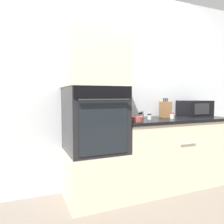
{
  "coord_description": "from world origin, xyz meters",
  "views": [
    {
      "loc": [
        -1.07,
        -1.98,
        1.17
      ],
      "look_at": [
        -0.15,
        0.21,
        0.99
      ],
      "focal_mm": 35.0,
      "sensor_mm": 36.0,
      "label": 1
    }
  ],
  "objects_px": {
    "wall_oven": "(95,119)",
    "knife_block": "(165,109)",
    "condiment_jar_mid": "(140,116)",
    "condiment_jar_near": "(142,115)",
    "condiment_jar_far": "(149,117)",
    "microwave": "(195,108)",
    "condiment_jar_back": "(172,116)",
    "bowl": "(135,119)"
  },
  "relations": [
    {
      "from": "bowl",
      "to": "condiment_jar_back",
      "type": "bearing_deg",
      "value": 4.74
    },
    {
      "from": "condiment_jar_far",
      "to": "condiment_jar_back",
      "type": "distance_m",
      "value": 0.31
    },
    {
      "from": "condiment_jar_near",
      "to": "condiment_jar_far",
      "type": "xyz_separation_m",
      "value": [
        0.03,
        -0.12,
        -0.01
      ]
    },
    {
      "from": "wall_oven",
      "to": "condiment_jar_back",
      "type": "xyz_separation_m",
      "value": [
        1.0,
        -0.07,
        0.01
      ]
    },
    {
      "from": "condiment_jar_near",
      "to": "condiment_jar_back",
      "type": "relative_size",
      "value": 1.16
    },
    {
      "from": "bowl",
      "to": "condiment_jar_near",
      "type": "distance_m",
      "value": 0.29
    },
    {
      "from": "knife_block",
      "to": "condiment_jar_mid",
      "type": "relative_size",
      "value": 2.83
    },
    {
      "from": "wall_oven",
      "to": "condiment_jar_back",
      "type": "bearing_deg",
      "value": -3.83
    },
    {
      "from": "wall_oven",
      "to": "condiment_jar_mid",
      "type": "bearing_deg",
      "value": -2.78
    },
    {
      "from": "microwave",
      "to": "condiment_jar_back",
      "type": "relative_size",
      "value": 5.3
    },
    {
      "from": "knife_block",
      "to": "condiment_jar_near",
      "type": "height_order",
      "value": "knife_block"
    },
    {
      "from": "bowl",
      "to": "knife_block",
      "type": "bearing_deg",
      "value": 21.97
    },
    {
      "from": "knife_block",
      "to": "condiment_jar_near",
      "type": "relative_size",
      "value": 2.83
    },
    {
      "from": "microwave",
      "to": "bowl",
      "type": "distance_m",
      "value": 1.11
    },
    {
      "from": "microwave",
      "to": "condiment_jar_far",
      "type": "height_order",
      "value": "microwave"
    },
    {
      "from": "wall_oven",
      "to": "microwave",
      "type": "relative_size",
      "value": 1.75
    },
    {
      "from": "bowl",
      "to": "condiment_jar_far",
      "type": "height_order",
      "value": "condiment_jar_far"
    },
    {
      "from": "condiment_jar_near",
      "to": "condiment_jar_back",
      "type": "distance_m",
      "value": 0.37
    },
    {
      "from": "condiment_jar_mid",
      "to": "condiment_jar_back",
      "type": "distance_m",
      "value": 0.43
    },
    {
      "from": "microwave",
      "to": "condiment_jar_mid",
      "type": "bearing_deg",
      "value": -171.33
    },
    {
      "from": "condiment_jar_near",
      "to": "condiment_jar_mid",
      "type": "relative_size",
      "value": 1.0
    },
    {
      "from": "condiment_jar_mid",
      "to": "condiment_jar_far",
      "type": "distance_m",
      "value": 0.12
    },
    {
      "from": "condiment_jar_near",
      "to": "condiment_jar_far",
      "type": "distance_m",
      "value": 0.12
    },
    {
      "from": "wall_oven",
      "to": "knife_block",
      "type": "distance_m",
      "value": 1.05
    },
    {
      "from": "condiment_jar_near",
      "to": "condiment_jar_mid",
      "type": "xyz_separation_m",
      "value": [
        -0.09,
        -0.12,
        -0.0
      ]
    },
    {
      "from": "wall_oven",
      "to": "microwave",
      "type": "bearing_deg",
      "value": 4.49
    },
    {
      "from": "condiment_jar_far",
      "to": "microwave",
      "type": "bearing_deg",
      "value": 10.23
    },
    {
      "from": "wall_oven",
      "to": "condiment_jar_far",
      "type": "distance_m",
      "value": 0.69
    },
    {
      "from": "knife_block",
      "to": "microwave",
      "type": "bearing_deg",
      "value": -0.51
    },
    {
      "from": "condiment_jar_far",
      "to": "bowl",
      "type": "bearing_deg",
      "value": -161.55
    },
    {
      "from": "microwave",
      "to": "condiment_jar_near",
      "type": "xyz_separation_m",
      "value": [
        -0.88,
        -0.03,
        -0.07
      ]
    },
    {
      "from": "wall_oven",
      "to": "condiment_jar_mid",
      "type": "height_order",
      "value": "wall_oven"
    },
    {
      "from": "bowl",
      "to": "condiment_jar_near",
      "type": "bearing_deg",
      "value": 43.72
    },
    {
      "from": "condiment_jar_far",
      "to": "knife_block",
      "type": "bearing_deg",
      "value": 24.27
    },
    {
      "from": "bowl",
      "to": "condiment_jar_mid",
      "type": "xyz_separation_m",
      "value": [
        0.12,
        0.08,
        0.02
      ]
    },
    {
      "from": "knife_block",
      "to": "bowl",
      "type": "bearing_deg",
      "value": -158.03
    },
    {
      "from": "wall_oven",
      "to": "knife_block",
      "type": "relative_size",
      "value": 2.82
    },
    {
      "from": "knife_block",
      "to": "condiment_jar_far",
      "type": "height_order",
      "value": "knife_block"
    },
    {
      "from": "condiment_jar_near",
      "to": "condiment_jar_back",
      "type": "height_order",
      "value": "condiment_jar_near"
    },
    {
      "from": "microwave",
      "to": "condiment_jar_mid",
      "type": "height_order",
      "value": "microwave"
    },
    {
      "from": "condiment_jar_mid",
      "to": "condiment_jar_near",
      "type": "bearing_deg",
      "value": 51.2
    },
    {
      "from": "knife_block",
      "to": "condiment_jar_mid",
      "type": "distance_m",
      "value": 0.5
    }
  ]
}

